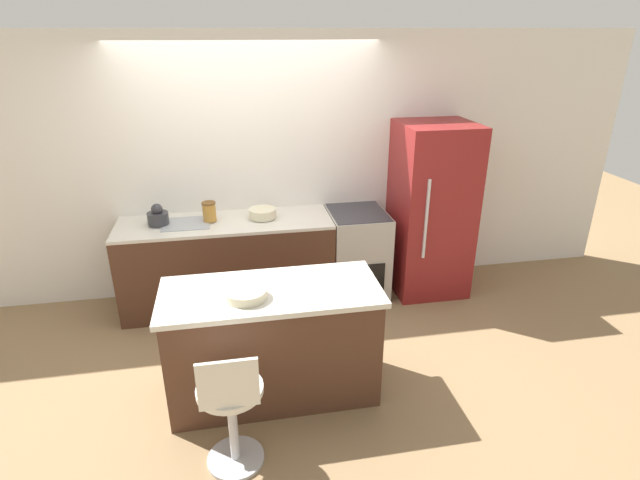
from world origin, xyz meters
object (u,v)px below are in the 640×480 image
stool_chair (231,410)px  mixing_bowl (262,213)px  refrigerator (431,210)px  oven_range (357,253)px  kettle (158,216)px

stool_chair → mixing_bowl: size_ratio=3.46×
refrigerator → stool_chair: refrigerator is taller
refrigerator → oven_range: bearing=177.8°
oven_range → mixing_bowl: size_ratio=3.41×
stool_chair → mixing_bowl: (0.38, 2.12, 0.50)m
stool_chair → kettle: size_ratio=4.52×
stool_chair → kettle: 2.27m
kettle → mixing_bowl: 0.98m
mixing_bowl → kettle: bearing=180.0°
oven_range → refrigerator: (0.76, -0.03, 0.43)m
kettle → mixing_bowl: kettle is taller
stool_chair → kettle: bearing=105.7°
oven_range → kettle: kettle is taller
refrigerator → mixing_bowl: size_ratio=6.70×
kettle → mixing_bowl: (0.98, 0.00, -0.03)m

